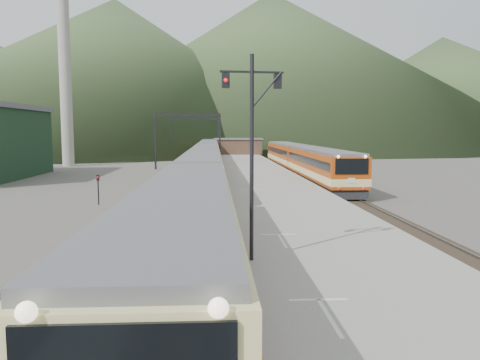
{
  "coord_description": "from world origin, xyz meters",
  "views": [
    {
      "loc": [
        1.02,
        -12.89,
        5.55
      ],
      "look_at": [
        2.84,
        20.64,
        2.0
      ],
      "focal_mm": 35.0,
      "sensor_mm": 36.0,
      "label": 1
    }
  ],
  "objects": [
    {
      "name": "short_signal_a",
      "position": [
        -2.54,
        2.07,
        1.46
      ],
      "size": [
        0.26,
        0.22,
        2.27
      ],
      "color": "black",
      "rests_on": "ground"
    },
    {
      "name": "track_far",
      "position": [
        -5.0,
        40.0,
        0.07
      ],
      "size": [
        2.6,
        200.0,
        0.23
      ],
      "color": "black",
      "rests_on": "ground"
    },
    {
      "name": "short_signal_b",
      "position": [
        -2.16,
        35.17,
        1.46
      ],
      "size": [
        0.25,
        0.21,
        2.27
      ],
      "color": "black",
      "rests_on": "ground"
    },
    {
      "name": "ground",
      "position": [
        0.0,
        0.0,
        0.0
      ],
      "size": [
        400.0,
        400.0,
        0.0
      ],
      "primitive_type": "plane",
      "color": "#47423D",
      "rests_on": "ground"
    },
    {
      "name": "track_main",
      "position": [
        0.0,
        40.0,
        0.07
      ],
      "size": [
        2.6,
        200.0,
        0.23
      ],
      "color": "black",
      "rests_on": "ground"
    },
    {
      "name": "gantry_near",
      "position": [
        -2.85,
        55.0,
        5.59
      ],
      "size": [
        9.55,
        0.25,
        8.0
      ],
      "color": "black",
      "rests_on": "ground"
    },
    {
      "name": "worker",
      "position": [
        -3.51,
        9.55,
        0.95
      ],
      "size": [
        0.72,
        0.51,
        1.89
      ],
      "primitive_type": "imported",
      "rotation": [
        0.0,
        0.0,
        3.06
      ],
      "color": "#1F202C",
      "rests_on": "ground"
    },
    {
      "name": "main_train",
      "position": [
        0.0,
        45.07,
        2.11
      ],
      "size": [
        3.09,
        105.79,
        3.77
      ],
      "color": "#E7DA89",
      "rests_on": "track_main"
    },
    {
      "name": "hill_a",
      "position": [
        -40.0,
        190.0,
        30.0
      ],
      "size": [
        180.0,
        180.0,
        60.0
      ],
      "primitive_type": "cone",
      "color": "#384F2C",
      "rests_on": "ground"
    },
    {
      "name": "track_second",
      "position": [
        11.5,
        40.0,
        0.07
      ],
      "size": [
        2.6,
        200.0,
        0.23
      ],
      "color": "black",
      "rests_on": "ground"
    },
    {
      "name": "signal_mast",
      "position": [
        2.3,
        3.2,
        5.34
      ],
      "size": [
        2.19,
        0.41,
        7.13
      ],
      "color": "black",
      "rests_on": "platform"
    },
    {
      "name": "smokestack",
      "position": [
        -22.0,
        62.0,
        15.0
      ],
      "size": [
        1.8,
        1.8,
        30.0
      ],
      "primitive_type": "cylinder",
      "color": "#9E998E",
      "rests_on": "ground"
    },
    {
      "name": "station_shed",
      "position": [
        5.6,
        78.0,
        2.57
      ],
      "size": [
        9.4,
        4.4,
        3.1
      ],
      "color": "#4F3628",
      "rests_on": "platform"
    },
    {
      "name": "hill_c",
      "position": [
        110.0,
        210.0,
        25.0
      ],
      "size": [
        160.0,
        160.0,
        50.0
      ],
      "primitive_type": "cone",
      "color": "#384F2C",
      "rests_on": "ground"
    },
    {
      "name": "platform",
      "position": [
        5.6,
        38.0,
        0.5
      ],
      "size": [
        8.0,
        100.0,
        1.0
      ],
      "primitive_type": "cube",
      "color": "gray",
      "rests_on": "ground"
    },
    {
      "name": "gantry_far",
      "position": [
        -2.85,
        80.0,
        5.59
      ],
      "size": [
        9.55,
        0.25,
        8.0
      ],
      "color": "black",
      "rests_on": "ground"
    },
    {
      "name": "hill_b",
      "position": [
        30.0,
        230.0,
        37.5
      ],
      "size": [
        220.0,
        220.0,
        75.0
      ],
      "primitive_type": "cone",
      "color": "#384F2C",
      "rests_on": "ground"
    },
    {
      "name": "second_train",
      "position": [
        11.5,
        43.53,
        2.14
      ],
      "size": [
        3.13,
        42.56,
        3.82
      ],
      "color": "#A23E0F",
      "rests_on": "track_second"
    },
    {
      "name": "short_signal_c",
      "position": [
        -7.7,
        22.34,
        1.46
      ],
      "size": [
        0.25,
        0.2,
        2.27
      ],
      "color": "black",
      "rests_on": "ground"
    }
  ]
}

